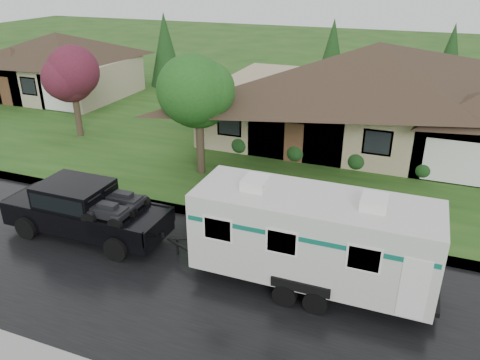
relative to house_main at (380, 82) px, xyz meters
name	(u,v)px	position (x,y,z in m)	size (l,w,h in m)	color
ground	(258,260)	(-2.29, -13.84, -3.59)	(140.00, 140.00, 0.00)	#1F4916
road	(238,293)	(-2.29, -15.84, -3.59)	(140.00, 8.00, 0.01)	black
curb	(277,228)	(-2.29, -11.59, -3.52)	(140.00, 0.50, 0.15)	gray
lawn	(337,131)	(-2.29, 1.16, -3.52)	(140.00, 26.00, 0.15)	#1F4916
house_main	(380,82)	(0.00, 0.00, 0.00)	(19.44, 10.80, 6.90)	#998C67
house_far	(60,59)	(-24.07, 2.02, -0.62)	(10.80, 8.64, 5.80)	tan
tree_left_green	(198,96)	(-7.39, -7.88, 0.43)	(3.37, 3.37, 5.59)	#382B1E
tree_red	(72,76)	(-16.65, -5.46, 0.16)	(3.14, 3.14, 5.19)	#382B1E
shrub_row	(357,159)	(-0.29, -4.54, -2.94)	(13.60, 1.00, 1.00)	#143814
pickup_truck	(83,208)	(-9.10, -14.58, -2.45)	(6.37, 2.42, 2.12)	black
travel_trailer	(313,236)	(-0.28, -14.58, -1.72)	(7.86, 2.76, 3.53)	silver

